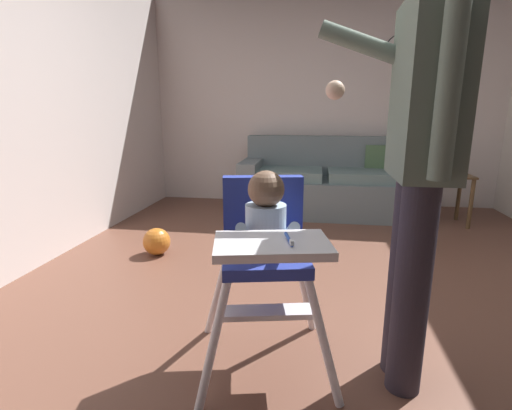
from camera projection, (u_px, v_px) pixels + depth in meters
name	position (u px, v px, depth m)	size (l,w,h in m)	color
ground	(320.00, 314.00, 2.30)	(5.78, 7.15, 0.10)	brown
wall_far	(323.00, 97.00, 4.67)	(4.98, 0.06, 2.63)	silver
wall_left	(11.00, 85.00, 2.59)	(0.06, 6.15, 2.63)	silver
couch	(325.00, 184.00, 4.39)	(1.87, 0.86, 0.86)	slate
high_chair	(265.00, 238.00, 1.62)	(0.71, 0.81, 0.91)	white
adult_standing	(420.00, 156.00, 1.44)	(0.51, 0.50, 1.71)	#2D2834
toy_ball	(157.00, 241.00, 3.10)	(0.22, 0.22, 0.22)	orange
side_table	(448.00, 188.00, 3.92)	(0.40, 0.40, 0.52)	brown
sippy_cup	(448.00, 169.00, 3.88)	(0.07, 0.07, 0.10)	orange
wall_clock	(400.00, 50.00, 4.38)	(0.34, 0.04, 0.34)	white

